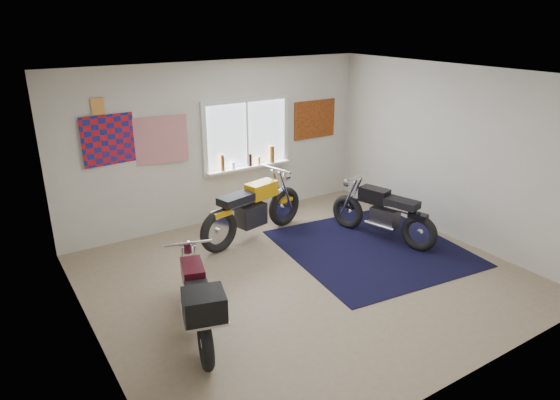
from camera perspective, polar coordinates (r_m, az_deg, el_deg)
ground at (r=6.93m, az=2.84°, el=-8.74°), size 5.50×5.50×0.00m
room_shell at (r=6.30m, az=3.10°, el=4.40°), size 5.50×5.50×5.50m
navy_rug at (r=7.84m, az=10.42°, el=-5.40°), size 2.76×2.85×0.01m
window_assembly at (r=8.65m, az=-3.82°, el=6.98°), size 1.66×0.17×1.26m
oil_bottles at (r=8.71m, az=-3.14°, el=4.78°), size 1.06×0.09×0.30m
flag_display at (r=7.66m, az=-20.14°, el=10.01°), size 1.60×0.10×1.17m
triumph_poster at (r=9.39m, az=3.97°, el=9.18°), size 0.90×0.03×0.70m
yellow_triumph at (r=7.90m, az=-3.12°, el=-1.22°), size 2.07×0.73×1.06m
black_chrome_bike at (r=8.03m, az=11.65°, el=-1.59°), size 0.73×1.84×0.96m
maroon_tourer at (r=5.55m, az=-9.40°, el=-11.41°), size 0.83×1.80×0.92m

